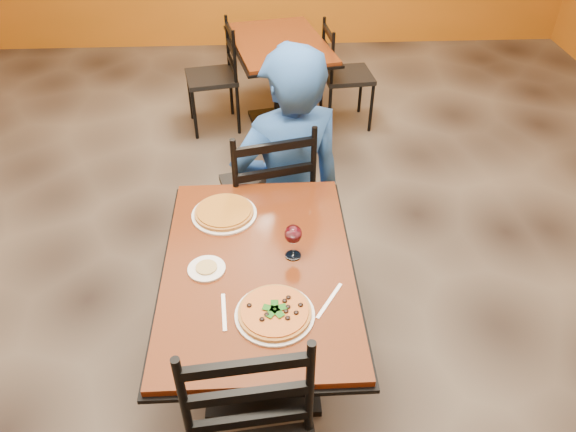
{
  "coord_description": "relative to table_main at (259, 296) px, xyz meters",
  "views": [
    {
      "loc": [
        0.04,
        -2.17,
        2.34
      ],
      "look_at": [
        0.14,
        -0.3,
        0.85
      ],
      "focal_mm": 33.48,
      "sensor_mm": 36.0,
      "label": 1
    }
  ],
  "objects": [
    {
      "name": "floor",
      "position": [
        0.0,
        0.5,
        -0.56
      ],
      "size": [
        7.0,
        8.0,
        0.01
      ],
      "primitive_type": "cube",
      "color": "black",
      "rests_on": "ground"
    },
    {
      "name": "table_main",
      "position": [
        0.0,
        0.0,
        0.0
      ],
      "size": [
        0.83,
        1.23,
        0.75
      ],
      "color": "maroon",
      "rests_on": "floor"
    },
    {
      "name": "table_second",
      "position": [
        0.19,
        2.59,
        -0.01
      ],
      "size": [
        0.94,
        1.22,
        0.75
      ],
      "rotation": [
        0.0,
        0.0,
        0.21
      ],
      "color": "maroon",
      "rests_on": "floor"
    },
    {
      "name": "chair_main_far",
      "position": [
        0.04,
        0.84,
        -0.05
      ],
      "size": [
        0.56,
        0.56,
        1.02
      ],
      "primitive_type": null,
      "rotation": [
        0.0,
        0.0,
        3.38
      ],
      "color": "black",
      "rests_on": "floor"
    },
    {
      "name": "chair_second_left",
      "position": [
        -0.38,
        2.59,
        -0.11
      ],
      "size": [
        0.47,
        0.47,
        0.89
      ],
      "primitive_type": null,
      "rotation": [
        0.0,
        0.0,
        -1.38
      ],
      "color": "black",
      "rests_on": "floor"
    },
    {
      "name": "chair_second_right",
      "position": [
        0.76,
        2.59,
        -0.12
      ],
      "size": [
        0.44,
        0.44,
        0.88
      ],
      "primitive_type": null,
      "rotation": [
        0.0,
        0.0,
        1.67
      ],
      "color": "black",
      "rests_on": "floor"
    },
    {
      "name": "diner",
      "position": [
        0.18,
        0.84,
        0.14
      ],
      "size": [
        0.78,
        0.63,
        1.4
      ],
      "primitive_type": "imported",
      "rotation": [
        0.0,
        0.0,
        3.46
      ],
      "color": "#1B4595",
      "rests_on": "floor"
    },
    {
      "name": "plate_main",
      "position": [
        0.06,
        -0.29,
        0.2
      ],
      "size": [
        0.31,
        0.31,
        0.01
      ],
      "primitive_type": "cylinder",
      "color": "white",
      "rests_on": "table_main"
    },
    {
      "name": "pizza_main",
      "position": [
        0.06,
        -0.29,
        0.21
      ],
      "size": [
        0.28,
        0.28,
        0.02
      ],
      "primitive_type": "cylinder",
      "color": "#893309",
      "rests_on": "plate_main"
    },
    {
      "name": "plate_far",
      "position": [
        -0.16,
        0.35,
        0.2
      ],
      "size": [
        0.31,
        0.31,
        0.01
      ],
      "primitive_type": "cylinder",
      "color": "white",
      "rests_on": "table_main"
    },
    {
      "name": "pizza_far",
      "position": [
        -0.16,
        0.35,
        0.21
      ],
      "size": [
        0.28,
        0.28,
        0.02
      ],
      "primitive_type": "cylinder",
      "color": "#BF8C24",
      "rests_on": "plate_far"
    },
    {
      "name": "side_plate",
      "position": [
        -0.22,
        -0.02,
        0.2
      ],
      "size": [
        0.16,
        0.16,
        0.01
      ],
      "primitive_type": "cylinder",
      "color": "white",
      "rests_on": "table_main"
    },
    {
      "name": "dip",
      "position": [
        -0.22,
        -0.02,
        0.21
      ],
      "size": [
        0.09,
        0.09,
        0.01
      ],
      "primitive_type": "cylinder",
      "color": "tan",
      "rests_on": "side_plate"
    },
    {
      "name": "wine_glass",
      "position": [
        0.15,
        0.05,
        0.28
      ],
      "size": [
        0.08,
        0.08,
        0.18
      ],
      "primitive_type": null,
      "color": "white",
      "rests_on": "table_main"
    },
    {
      "name": "fork",
      "position": [
        -0.13,
        -0.26,
        0.2
      ],
      "size": [
        0.03,
        0.19,
        0.0
      ],
      "primitive_type": "cube",
      "rotation": [
        0.0,
        0.0,
        0.08
      ],
      "color": "silver",
      "rests_on": "table_main"
    },
    {
      "name": "knife",
      "position": [
        0.28,
        -0.22,
        0.2
      ],
      "size": [
        0.12,
        0.18,
        0.0
      ],
      "primitive_type": "cube",
      "rotation": [
        0.0,
        0.0,
        -0.57
      ],
      "color": "silver",
      "rests_on": "table_main"
    }
  ]
}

